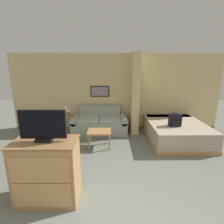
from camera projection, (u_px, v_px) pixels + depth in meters
wall_back at (116, 92)px, 6.08m from camera, size 7.18×0.16×2.60m
wall_partition_pillar at (135, 94)px, 5.69m from camera, size 0.24×0.70×2.60m
couch at (100, 123)px, 5.85m from camera, size 1.83×0.84×0.87m
coffee_table at (99, 133)px, 4.78m from camera, size 0.64×0.51×0.46m
side_table at (67, 119)px, 5.81m from camera, size 0.43×0.43×0.58m
table_lamp at (66, 108)px, 5.72m from camera, size 0.38×0.38×0.39m
tv_dresser at (47, 171)px, 2.82m from camera, size 1.00×0.58×1.04m
tv at (43, 126)px, 2.63m from camera, size 0.71×0.16×0.50m
bed at (175, 131)px, 5.28m from camera, size 1.64×2.03×0.55m
backpack at (175, 119)px, 4.86m from camera, size 0.32×0.21×0.38m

